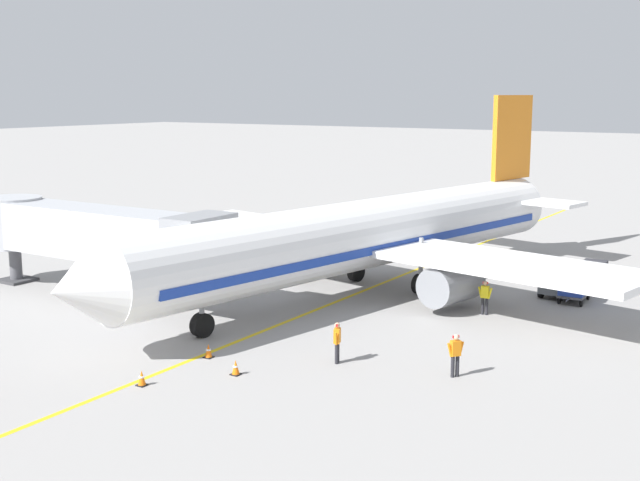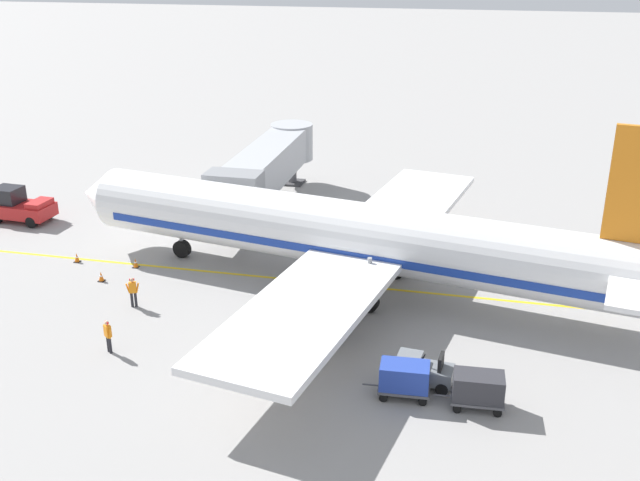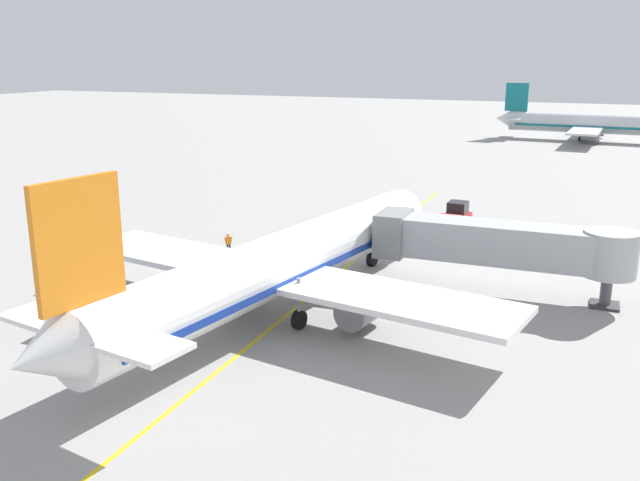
# 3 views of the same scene
# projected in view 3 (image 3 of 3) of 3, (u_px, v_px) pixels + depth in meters

# --- Properties ---
(ground_plane) EXTENTS (400.00, 400.00, 0.00)m
(ground_plane) POSITION_uv_depth(u_px,v_px,m) (300.00, 304.00, 44.67)
(ground_plane) COLOR gray
(gate_lead_in_line) EXTENTS (0.24, 80.00, 0.01)m
(gate_lead_in_line) POSITION_uv_depth(u_px,v_px,m) (300.00, 304.00, 44.67)
(gate_lead_in_line) COLOR gold
(gate_lead_in_line) RESTS_ON ground
(parked_airliner) EXTENTS (30.44, 37.19, 10.63)m
(parked_airliner) POSITION_uv_depth(u_px,v_px,m) (284.00, 263.00, 42.50)
(parked_airliner) COLOR white
(parked_airliner) RESTS_ON ground
(jet_bridge) EXTENTS (16.69, 3.50, 4.98)m
(jet_bridge) POSITION_uv_depth(u_px,v_px,m) (500.00, 243.00, 45.84)
(jet_bridge) COLOR #A8AAAF
(jet_bridge) RESTS_ON ground
(pushback_tractor) EXTENTS (2.48, 4.53, 2.40)m
(pushback_tractor) POSITION_uv_depth(u_px,v_px,m) (455.00, 217.00, 63.35)
(pushback_tractor) COLOR #B21E1E
(pushback_tractor) RESTS_ON ground
(baggage_tug_lead) EXTENTS (1.49, 2.60, 1.62)m
(baggage_tug_lead) POSITION_uv_depth(u_px,v_px,m) (116.00, 307.00, 42.13)
(baggage_tug_lead) COLOR slate
(baggage_tug_lead) RESTS_ON ground
(baggage_cart_front) EXTENTS (1.41, 2.93, 1.58)m
(baggage_cart_front) POSITION_uv_depth(u_px,v_px,m) (108.00, 298.00, 43.07)
(baggage_cart_front) COLOR #4C4C51
(baggage_cart_front) RESTS_ON ground
(baggage_cart_second_in_train) EXTENTS (1.41, 2.93, 1.58)m
(baggage_cart_second_in_train) POSITION_uv_depth(u_px,v_px,m) (72.00, 314.00, 40.33)
(baggage_cart_second_in_train) COLOR #4C4C51
(baggage_cart_second_in_train) RESTS_ON ground
(ground_crew_wing_walker) EXTENTS (0.73, 0.27, 1.69)m
(ground_crew_wing_walker) POSITION_uv_depth(u_px,v_px,m) (193.00, 280.00, 46.41)
(ground_crew_wing_walker) COLOR #232328
(ground_crew_wing_walker) RESTS_ON ground
(ground_crew_loader) EXTENTS (0.51, 0.63, 1.69)m
(ground_crew_loader) POSITION_uv_depth(u_px,v_px,m) (228.00, 242.00, 55.55)
(ground_crew_loader) COLOR #232328
(ground_crew_loader) RESTS_ON ground
(ground_crew_marshaller) EXTENTS (0.36, 0.71, 1.69)m
(ground_crew_marshaller) POSITION_uv_depth(u_px,v_px,m) (287.00, 245.00, 54.79)
(ground_crew_marshaller) COLOR #232328
(ground_crew_marshaller) RESTS_ON ground
(safety_cone_nose_left) EXTENTS (0.36, 0.36, 0.59)m
(safety_cone_nose_left) POSITION_uv_depth(u_px,v_px,m) (354.00, 252.00, 55.26)
(safety_cone_nose_left) COLOR black
(safety_cone_nose_left) RESTS_ON ground
(safety_cone_nose_right) EXTENTS (0.36, 0.36, 0.59)m
(safety_cone_nose_right) POSITION_uv_depth(u_px,v_px,m) (369.00, 240.00, 58.77)
(safety_cone_nose_right) COLOR black
(safety_cone_nose_right) RESTS_ON ground
(safety_cone_wing_tip) EXTENTS (0.36, 0.36, 0.59)m
(safety_cone_wing_tip) POSITION_uv_depth(u_px,v_px,m) (333.00, 246.00, 57.02)
(safety_cone_wing_tip) COLOR black
(safety_cone_wing_tip) RESTS_ON ground
(distant_taxiing_airliner) EXTENTS (35.48, 28.77, 10.10)m
(distant_taxiing_airliner) POSITION_uv_depth(u_px,v_px,m) (594.00, 124.00, 126.14)
(distant_taxiing_airliner) COLOR silver
(distant_taxiing_airliner) RESTS_ON ground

